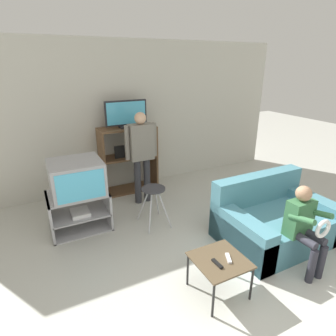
{
  "coord_description": "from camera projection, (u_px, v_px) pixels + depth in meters",
  "views": [
    {
      "loc": [
        -1.58,
        -1.06,
        2.22
      ],
      "look_at": [
        -0.0,
        2.06,
        0.9
      ],
      "focal_mm": 30.0,
      "sensor_mm": 36.0,
      "label": 1
    }
  ],
  "objects": [
    {
      "name": "wall_back",
      "position": [
        125.0,
        117.0,
        5.03
      ],
      "size": [
        6.4,
        0.06,
        2.6
      ],
      "color": "beige",
      "rests_on": "ground_plane"
    },
    {
      "name": "tv_stand",
      "position": [
        79.0,
        211.0,
        3.93
      ],
      "size": [
        0.8,
        0.59,
        0.54
      ],
      "color": "#A8A8AD",
      "rests_on": "ground_plane"
    },
    {
      "name": "television_main",
      "position": [
        76.0,
        178.0,
        3.75
      ],
      "size": [
        0.68,
        0.65,
        0.46
      ],
      "color": "#9E9EA3",
      "rests_on": "tv_stand"
    },
    {
      "name": "media_shelf",
      "position": [
        128.0,
        159.0,
        5.01
      ],
      "size": [
        0.98,
        0.42,
        1.18
      ],
      "color": "brown",
      "rests_on": "ground_plane"
    },
    {
      "name": "television_flat",
      "position": [
        126.0,
        115.0,
        4.71
      ],
      "size": [
        0.72,
        0.2,
        0.46
      ],
      "color": "black",
      "rests_on": "media_shelf"
    },
    {
      "name": "folding_stool",
      "position": [
        153.0,
        195.0,
        3.96
      ],
      "size": [
        0.38,
        0.45,
        0.58
      ],
      "color": "#B7B7BC",
      "rests_on": "ground_plane"
    },
    {
      "name": "snack_table",
      "position": [
        220.0,
        263.0,
        2.78
      ],
      "size": [
        0.5,
        0.5,
        0.4
      ],
      "color": "brown",
      "rests_on": "ground_plane"
    },
    {
      "name": "remote_control_black",
      "position": [
        217.0,
        264.0,
        2.69
      ],
      "size": [
        0.04,
        0.15,
        0.02
      ],
      "primitive_type": "cube",
      "rotation": [
        0.0,
        0.0,
        0.03
      ],
      "color": "black",
      "rests_on": "snack_table"
    },
    {
      "name": "remote_control_white",
      "position": [
        228.0,
        258.0,
        2.76
      ],
      "size": [
        0.09,
        0.15,
        0.02
      ],
      "primitive_type": "cube",
      "rotation": [
        0.0,
        0.0,
        -0.44
      ],
      "color": "silver",
      "rests_on": "snack_table"
    },
    {
      "name": "couch",
      "position": [
        274.0,
        220.0,
        3.71
      ],
      "size": [
        1.44,
        0.99,
        0.8
      ],
      "color": "teal",
      "rests_on": "ground_plane"
    },
    {
      "name": "person_standing_adult",
      "position": [
        141.0,
        150.0,
        4.47
      ],
      "size": [
        0.53,
        0.2,
        1.51
      ],
      "color": "#2D2D33",
      "rests_on": "ground_plane"
    },
    {
      "name": "person_seated_child",
      "position": [
        305.0,
        223.0,
        3.05
      ],
      "size": [
        0.33,
        0.43,
        0.99
      ],
      "color": "#2D2D38",
      "rests_on": "ground_plane"
    }
  ]
}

